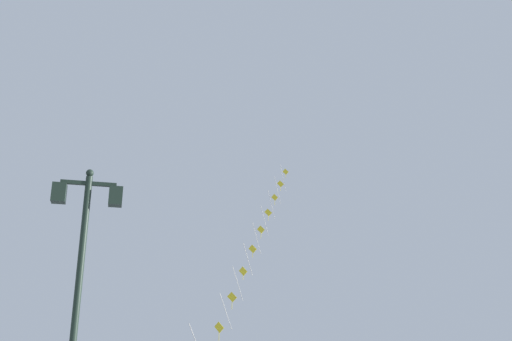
% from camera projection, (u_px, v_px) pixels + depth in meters
% --- Properties ---
extents(twin_lantern_lamp_post, '(1.42, 0.28, 5.34)m').
position_uv_depth(twin_lantern_lamp_post, '(82.00, 247.00, 11.19)').
color(twin_lantern_lamp_post, '#1E2D23').
rests_on(twin_lantern_lamp_post, ground_plane).
extents(kite_train, '(7.35, 12.83, 12.36)m').
position_uv_depth(kite_train, '(256.00, 242.00, 25.54)').
color(kite_train, brown).
rests_on(kite_train, ground_plane).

